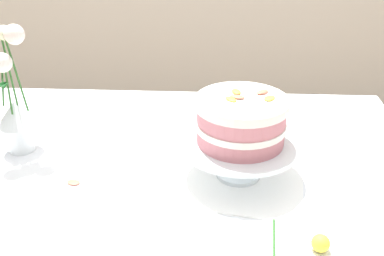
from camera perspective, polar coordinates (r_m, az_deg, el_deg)
The scene contains 7 objects.
dining_table at distance 1.21m, azimuth -3.77°, elevation -9.17°, with size 1.40×1.00×0.74m.
linen_napkin at distance 1.15m, azimuth 5.81°, elevation -5.97°, with size 0.32×0.32×0.00m, color white.
cake_stand at distance 1.10m, azimuth 6.00°, elevation -2.43°, with size 0.29×0.29×0.10m.
layer_cake at distance 1.07m, azimuth 6.20°, elevation 1.00°, with size 0.22×0.22×0.12m.
flower_vase at distance 1.27m, azimuth -21.87°, elevation 3.53°, with size 0.13×0.11×0.35m.
fallen_rose at distance 0.95m, azimuth 15.49°, elevation -13.82°, with size 0.12×0.16×0.04m.
loose_petal_0 at distance 1.15m, azimuth -14.71°, elevation -6.64°, with size 0.03×0.02×0.01m, color #E56B51.
Camera 1 is at (0.13, -0.99, 1.37)m, focal length 42.34 mm.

